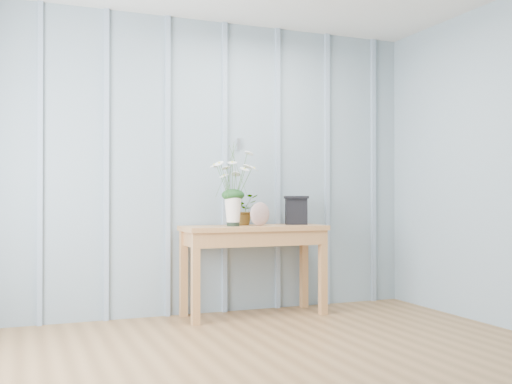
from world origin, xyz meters
name	(u,v)px	position (x,y,z in m)	size (l,w,h in m)	color
room_shell	(254,42)	(0.00, 0.92, 1.99)	(4.00, 4.50, 2.50)	#8698A2
sideboard	(254,239)	(0.43, 1.99, 0.64)	(1.20, 0.45, 0.75)	#AA713E
daisy_vase	(233,176)	(0.23, 1.95, 1.16)	(0.47, 0.35, 0.66)	black
spider_plant	(243,210)	(0.39, 2.13, 0.88)	(0.23, 0.20, 0.26)	#143A18
felt_disc_vessel	(260,214)	(0.46, 1.93, 0.85)	(0.20, 0.05, 0.20)	brown
carved_box	(296,210)	(0.83, 2.02, 0.88)	(0.24, 0.22, 0.25)	black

